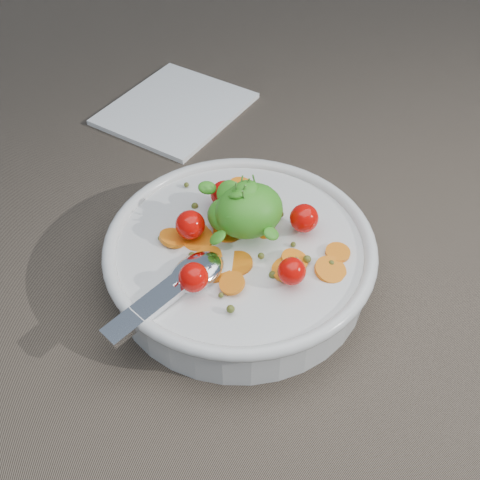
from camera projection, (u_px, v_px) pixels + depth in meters
name	position (u px, v px, depth m)	size (l,w,h in m)	color
ground	(244.00, 266.00, 0.55)	(6.00, 6.00, 0.00)	brown
bowl	(240.00, 257.00, 0.52)	(0.25, 0.23, 0.10)	silver
napkin	(176.00, 109.00, 0.73)	(0.16, 0.14, 0.01)	white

